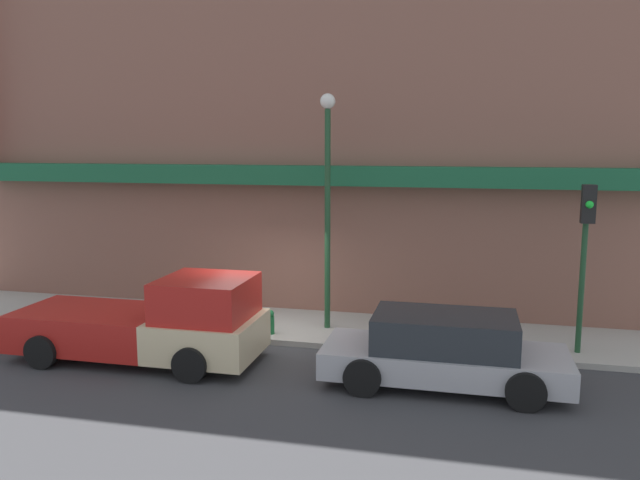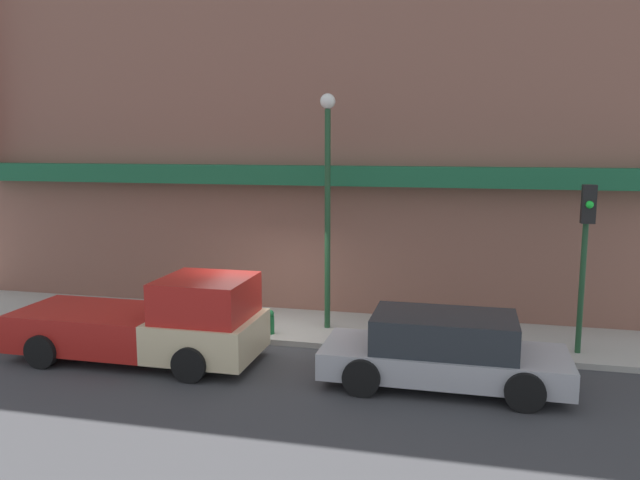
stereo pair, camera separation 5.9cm
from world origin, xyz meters
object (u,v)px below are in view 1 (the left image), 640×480
(fire_hydrant, at_px, (270,322))
(parked_car, at_px, (444,351))
(street_lamp, at_px, (328,185))
(pickup_truck, at_px, (154,323))
(traffic_light, at_px, (585,239))

(fire_hydrant, bearing_deg, parked_car, -25.35)
(fire_hydrant, relative_size, street_lamp, 0.10)
(pickup_truck, xyz_separation_m, traffic_light, (8.88, 2.13, 1.83))
(traffic_light, bearing_deg, pickup_truck, -166.50)
(street_lamp, bearing_deg, traffic_light, -6.39)
(parked_car, distance_m, fire_hydrant, 4.57)
(pickup_truck, bearing_deg, parked_car, -1.30)
(fire_hydrant, xyz_separation_m, street_lamp, (1.21, 0.82, 3.22))
(street_lamp, bearing_deg, fire_hydrant, -145.93)
(fire_hydrant, height_order, traffic_light, traffic_light)
(parked_car, height_order, fire_hydrant, parked_car)
(traffic_light, bearing_deg, street_lamp, 173.61)
(fire_hydrant, height_order, street_lamp, street_lamp)
(parked_car, height_order, street_lamp, street_lamp)
(pickup_truck, bearing_deg, fire_hydrant, 43.33)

